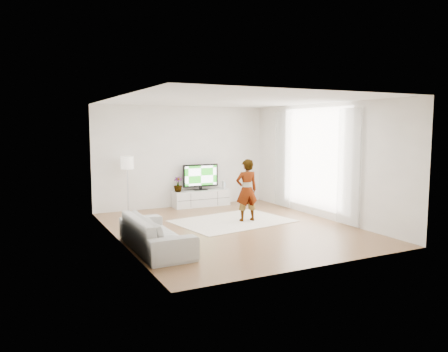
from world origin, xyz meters
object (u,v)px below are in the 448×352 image
rug (233,221)px  floor_lamp (127,165)px  player (247,190)px  sofa (156,233)px  television (201,176)px  media_console (201,198)px

rug → floor_lamp: bearing=133.2°
player → sofa: player is taller
television → rug: 2.35m
media_console → floor_lamp: (-2.09, -0.06, 1.02)m
television → floor_lamp: 2.13m
player → floor_lamp: size_ratio=1.00×
media_console → player: size_ratio=1.10×
media_console → player: player is taller
television → floor_lamp: size_ratio=0.71×
rug → floor_lamp: 3.13m
television → sofa: (-2.49, -3.67, -0.54)m
media_console → player: bearing=-85.6°
player → floor_lamp: (-2.27, 2.23, 0.50)m
player → sofa: (-2.66, -1.35, -0.44)m
media_console → rug: (-0.13, -2.16, -0.22)m
television → media_console: bearing=-90.0°
player → sofa: 3.02m
floor_lamp → rug: bearing=-46.8°
rug → floor_lamp: floor_lamp is taller
television → player: (0.17, -2.32, -0.11)m
media_console → sofa: 4.41m
player → television: bearing=-79.4°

